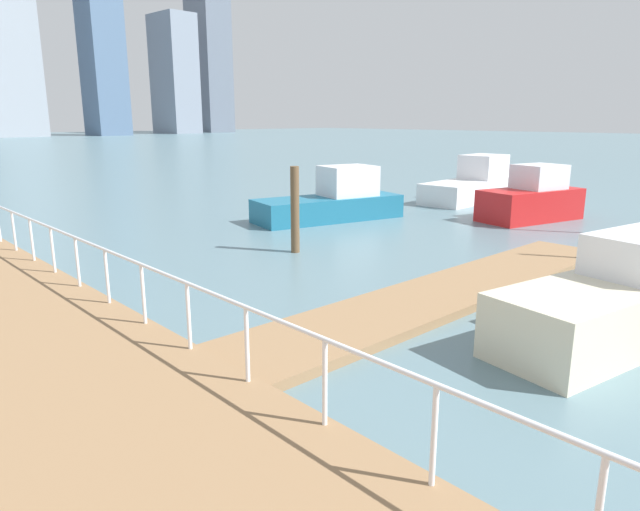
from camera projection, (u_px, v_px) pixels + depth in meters
ground_plane at (139, 250)px, 16.87m from camera, size 300.00×300.00×0.00m
floating_dock at (444, 294)px, 12.41m from camera, size 12.75×2.00×0.18m
boardwalk_railing at (282, 339)px, 6.88m from camera, size 0.06×28.67×1.08m
dock_piling_0 at (295, 210)px, 16.34m from camera, size 0.25×0.25×2.51m
moored_boat_0 at (333, 201)px, 21.88m from camera, size 6.09×3.20×2.04m
moored_boat_1 at (475, 184)px, 27.13m from camera, size 6.57×2.48×2.11m
moored_boat_3 at (637, 294)px, 10.26m from camera, size 6.57×2.74×1.84m
moored_boat_4 at (532, 199)px, 21.72m from camera, size 4.39×2.68×2.11m
skyline_tower_5 at (174, 75)px, 141.20m from camera, size 8.18×11.66×28.58m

